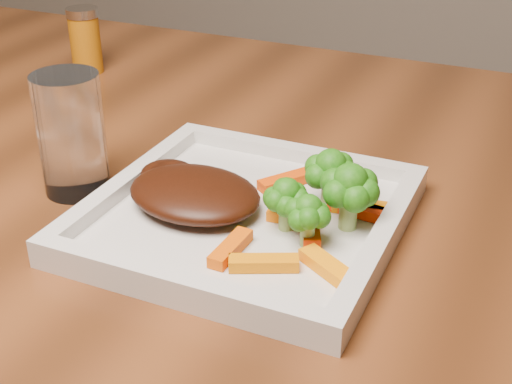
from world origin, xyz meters
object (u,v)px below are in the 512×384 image
at_px(plate, 246,220).
at_px(steak, 195,193).
at_px(drinking_glass, 71,134).
at_px(spice_shaker, 85,41).
at_px(dining_table, 49,365).

xyz_separation_m(plate, steak, (-0.05, -0.01, 0.02)).
bearing_deg(drinking_glass, spice_shaker, 124.35).
relative_size(dining_table, steak, 12.48).
bearing_deg(steak, drinking_glass, 178.64).
height_order(plate, spice_shaker, spice_shaker).
xyz_separation_m(dining_table, plate, (0.36, -0.09, 0.38)).
bearing_deg(spice_shaker, plate, -37.24).
relative_size(plate, spice_shaker, 2.93).
relative_size(steak, drinking_glass, 1.07).
bearing_deg(steak, plate, 10.53).
height_order(plate, drinking_glass, drinking_glass).
bearing_deg(plate, dining_table, 166.14).
bearing_deg(spice_shaker, drinking_glass, -55.65).
xyz_separation_m(steak, drinking_glass, (-0.13, 0.00, 0.03)).
distance_m(spice_shaker, drinking_glass, 0.36).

